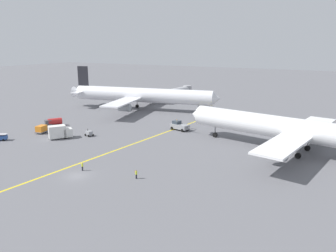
# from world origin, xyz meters

# --- Properties ---
(ground_plane) EXTENTS (600.00, 600.00, 0.00)m
(ground_plane) POSITION_xyz_m (0.00, 0.00, 0.00)
(ground_plane) COLOR slate
(taxiway_stripe) EXTENTS (15.13, 119.17, 0.01)m
(taxiway_stripe) POSITION_xyz_m (-3.71, 10.00, 0.00)
(taxiway_stripe) COLOR yellow
(taxiway_stripe) RESTS_ON ground
(airliner_at_gate_left) EXTENTS (58.49, 44.96, 15.85)m
(airliner_at_gate_left) POSITION_xyz_m (-24.43, 59.54, 5.56)
(airliner_at_gate_left) COLOR silver
(airliner_at_gate_left) RESTS_ON ground
(airliner_being_pushed) EXTENTS (53.55, 40.02, 16.56)m
(airliner_being_pushed) POSITION_xyz_m (32.93, 33.88, 5.36)
(airliner_being_pushed) COLOR white
(airliner_being_pushed) RESTS_ON ground
(pushback_tug) EXTENTS (8.66, 3.80, 2.94)m
(pushback_tug) POSITION_xyz_m (1.66, 39.60, 1.24)
(pushback_tug) COLOR gray
(pushback_tug) RESTS_ON ground
(gse_gpu_cart_small) EXTENTS (2.45, 2.10, 1.90)m
(gse_gpu_cart_small) POSITION_xyz_m (-16.85, 22.14, 0.79)
(gse_gpu_cart_small) COLOR gray
(gse_gpu_cart_small) RESTS_ON ground
(gse_fuel_bowser_stubby) EXTENTS (4.05, 5.19, 2.40)m
(gse_fuel_bowser_stubby) POSITION_xyz_m (-33.84, 25.29, 1.33)
(gse_fuel_bowser_stubby) COLOR red
(gse_fuel_bowser_stubby) RESTS_ON ground
(gse_catering_truck_tall) EXTENTS (5.36, 6.14, 3.50)m
(gse_catering_truck_tall) POSITION_xyz_m (-21.91, 16.75, 1.76)
(gse_catering_truck_tall) COLOR silver
(gse_catering_truck_tall) RESTS_ON ground
(gse_container_dolly_flat) EXTENTS (2.80, 3.58, 2.15)m
(gse_container_dolly_flat) POSITION_xyz_m (-30.56, 18.10, 1.17)
(gse_container_dolly_flat) COLOR slate
(gse_container_dolly_flat) RESTS_ON ground
(gse_baggage_cart_trailing) EXTENTS (3.15, 2.78, 1.71)m
(gse_baggage_cart_trailing) POSITION_xyz_m (-33.78, 8.15, 0.86)
(gse_baggage_cart_trailing) COLOR #2D5199
(gse_baggage_cart_trailing) RESTS_ON ground
(ground_crew_marshaller_foreground) EXTENTS (0.50, 0.36, 1.69)m
(ground_crew_marshaller_foreground) POSITION_xyz_m (10.55, 4.21, 0.88)
(ground_crew_marshaller_foreground) COLOR black
(ground_crew_marshaller_foreground) RESTS_ON ground
(ground_crew_ramp_agent_by_cones) EXTENTS (0.36, 0.36, 1.72)m
(ground_crew_ramp_agent_by_cones) POSITION_xyz_m (-0.91, 2.42, 0.90)
(ground_crew_ramp_agent_by_cones) COLOR black
(ground_crew_ramp_agent_by_cones) RESTS_ON ground
(jet_bridge) EXTENTS (6.25, 22.51, 5.77)m
(jet_bridge) POSITION_xyz_m (-22.30, 85.16, 3.99)
(jet_bridge) COLOR #B7B7BC
(jet_bridge) RESTS_ON ground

